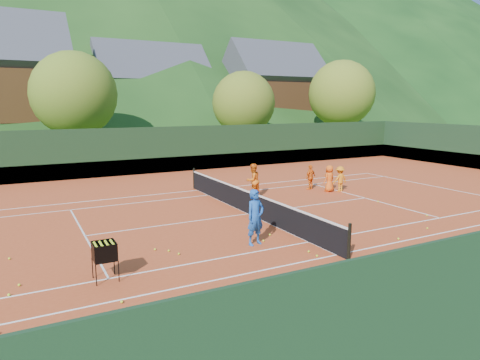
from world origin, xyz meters
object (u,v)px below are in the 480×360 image
tennis_net (248,202)px  chalet_mid (151,99)px  student_b (310,177)px  student_c (329,178)px  student_d (340,179)px  student_a (253,180)px  chalet_right (273,97)px  ball_hopper (104,252)px  coach (255,217)px

tennis_net → chalet_mid: size_ratio=0.95×
student_b → student_c: 1.05m
student_b → student_d: bearing=113.3°
student_d → student_a: bearing=-14.9°
student_b → chalet_right: size_ratio=0.11×
student_a → student_c: student_a is taller
student_a → ball_hopper: (-8.22, -6.88, -0.07)m
coach → student_a: bearing=49.8°
coach → student_b: bearing=31.1°
student_c → chalet_right: chalet_right is taller
tennis_net → chalet_mid: (6.00, 34.00, 4.47)m
chalet_mid → student_c: bearing=-90.3°
coach → student_c: 9.35m
chalet_right → tennis_net: bearing=-123.7°
chalet_right → chalet_mid: bearing=164.1°
student_c → student_a: bearing=-21.4°
student_c → chalet_right: 31.67m
student_a → student_c: bearing=155.6°
student_c → ball_hopper: 13.79m
student_a → student_d: bearing=153.4°
student_a → student_d: (4.58, -0.96, -0.16)m
tennis_net → chalet_mid: bearing=80.0°
student_c → tennis_net: student_c is taller
student_d → chalet_right: (13.67, 28.23, 4.58)m
student_a → chalet_right: size_ratio=0.14×
chalet_mid → chalet_right: size_ratio=1.06×
student_c → student_d: bearing=139.7°
chalet_mid → chalet_right: 14.56m
coach → ball_hopper: bearing=176.4°
chalet_right → coach: bearing=-122.9°
student_a → ball_hopper: bearing=25.2°
student_c → ball_hopper: bearing=15.0°
student_d → coach: bearing=30.3°
ball_hopper → chalet_mid: size_ratio=0.08×
coach → student_a: (3.43, 6.23, -0.08)m
student_c → chalet_mid: chalet_mid is taller
chalet_right → student_c: bearing=-116.8°
student_d → ball_hopper: (-12.80, -5.92, 0.09)m
student_a → ball_hopper: 10.72m
student_d → ball_hopper: bearing=21.8°
student_a → ball_hopper: student_a is taller
student_d → chalet_right: bearing=-118.8°
coach → tennis_net: coach is taller
chalet_mid → student_d: bearing=-89.4°
coach → student_a: size_ratio=1.10×
student_b → student_d: same height
student_b → student_d: 1.53m
student_a → chalet_right: (18.25, 27.27, 4.42)m
student_b → tennis_net: size_ratio=0.11×
coach → student_b: size_ratio=1.37×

